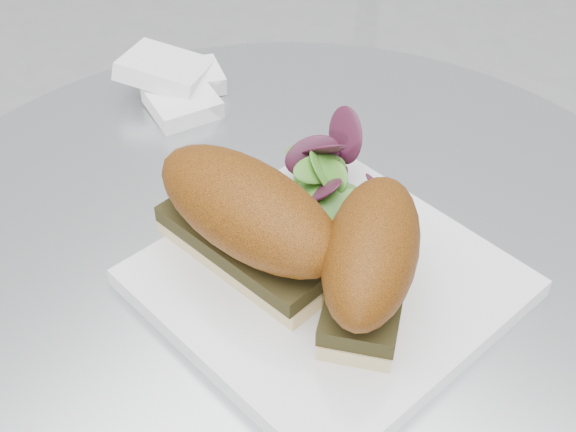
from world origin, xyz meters
name	(u,v)px	position (x,y,z in m)	size (l,w,h in m)	color
plate	(328,283)	(0.03, 0.00, 0.74)	(0.24, 0.24, 0.02)	white
sandwich_left	(248,217)	(-0.02, -0.02, 0.79)	(0.18, 0.10, 0.08)	#DBBB89
sandwich_right	(371,259)	(0.07, 0.00, 0.79)	(0.12, 0.16, 0.08)	#DBBB89
salad	(327,176)	(-0.02, 0.07, 0.77)	(0.10, 0.10, 0.05)	#599430
napkin	(174,92)	(-0.24, 0.12, 0.74)	(0.11, 0.11, 0.02)	white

